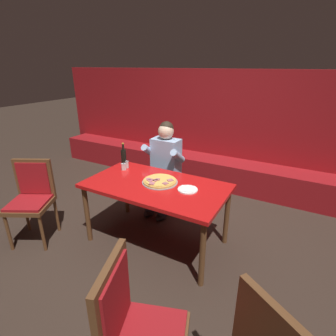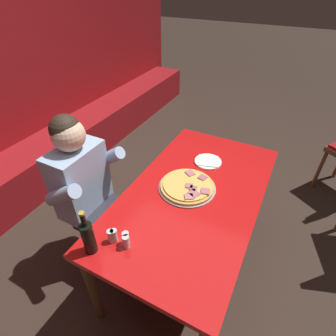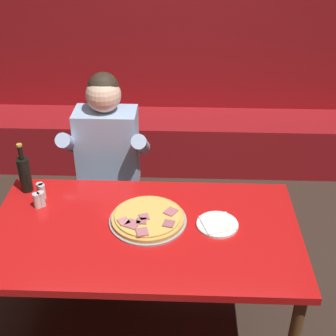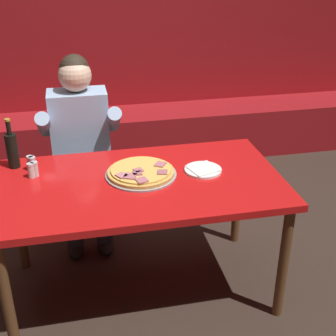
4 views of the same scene
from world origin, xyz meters
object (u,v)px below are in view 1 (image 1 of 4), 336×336
Objects in this scene: shaker_red_pepper_flakes at (127,165)px; pizza at (160,181)px; shaker_black_pepper at (123,167)px; shaker_parmesan at (125,167)px; plate_white_paper at (188,189)px; beer_bottle at (124,157)px; shaker_oregano at (127,165)px; dining_chair_side_aisle at (32,195)px; main_dining_table at (156,190)px; dining_chair_far_right at (134,326)px; diner_seated_blue_shirt at (163,164)px.

pizza is at bearing -17.19° from shaker_red_pepper_flakes.
shaker_black_pepper is at bearing -93.81° from shaker_red_pepper_flakes.
plate_white_paper is at bearing -8.29° from shaker_parmesan.
plate_white_paper is 2.44× the size of shaker_black_pepper.
shaker_parmesan is (0.12, -0.14, -0.07)m from beer_bottle.
shaker_oregano is 0.09× the size of dining_chair_side_aisle.
shaker_oregano is at bearing 94.02° from shaker_black_pepper.
beer_bottle is 3.40× the size of shaker_black_pepper.
shaker_black_pepper is 0.09× the size of dining_chair_side_aisle.
shaker_red_pepper_flakes is at bearing -47.57° from shaker_oregano.
main_dining_table is 0.63m from shaker_red_pepper_flakes.
main_dining_table is 0.77m from beer_bottle.
shaker_black_pepper is (-0.02, -0.01, 0.00)m from shaker_parmesan.
plate_white_paper is 1.08m from beer_bottle.
beer_bottle reaches higher than plate_white_paper.
shaker_red_pepper_flakes is at bearing 128.05° from dining_chair_far_right.
shaker_red_pepper_flakes is 0.09× the size of dining_chair_far_right.
shaker_oregano reaches higher than pizza.
pizza is at bearing 74.50° from main_dining_table.
dining_chair_far_right is (2.01, -0.77, 0.02)m from dining_chair_side_aisle.
main_dining_table is at bearing -22.86° from shaker_red_pepper_flakes.
shaker_oregano is 1.00× the size of shaker_parmesan.
beer_bottle reaches higher than main_dining_table.
dining_chair_side_aisle is (-0.73, -0.86, -0.22)m from shaker_oregano.
shaker_red_pepper_flakes is 2.06m from dining_chair_far_right.
beer_bottle is 1.16m from dining_chair_side_aisle.
shaker_red_pepper_flakes is at bearing 48.69° from dining_chair_side_aisle.
dining_chair_side_aisle is 2.15m from dining_chair_far_right.
dining_chair_side_aisle is at bearing -158.97° from plate_white_paper.
main_dining_table is 18.02× the size of shaker_black_pepper.
shaker_oregano reaches higher than plate_white_paper.
beer_bottle reaches higher than dining_chair_side_aisle.
pizza is 0.60m from shaker_black_pepper.
pizza is 0.35m from plate_white_paper.
pizza is 0.31× the size of diner_seated_blue_shirt.
beer_bottle reaches higher than shaker_oregano.
shaker_red_pepper_flakes is (0.01, -0.01, 0.00)m from shaker_oregano.
pizza is 4.58× the size of shaker_parmesan.
plate_white_paper is 0.93m from shaker_parmesan.
main_dining_table is 0.11m from pizza.
beer_bottle is at bearing 165.16° from plate_white_paper.
shaker_parmesan is at bearing 168.75° from pizza.
plate_white_paper is 0.96m from shaker_red_pepper_flakes.
diner_seated_blue_shirt is (0.29, 0.50, -0.08)m from shaker_black_pepper.
shaker_oregano is 0.02m from shaker_red_pepper_flakes.
diner_seated_blue_shirt is 1.27× the size of dining_chair_far_right.
shaker_parmesan is 0.09× the size of dining_chair_side_aisle.
main_dining_table is at bearing -17.28° from shaker_parmesan.
pizza is 1.60m from dining_chair_far_right.
shaker_black_pepper is (0.10, -0.16, -0.07)m from beer_bottle.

